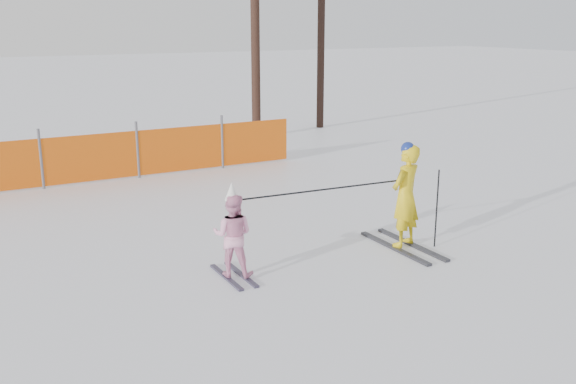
# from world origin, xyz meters

# --- Properties ---
(ground) EXTENTS (120.00, 120.00, 0.00)m
(ground) POSITION_xyz_m (0.00, 0.00, 0.00)
(ground) COLOR white
(ground) RESTS_ON ground
(adult) EXTENTS (0.67, 1.63, 1.64)m
(adult) POSITION_xyz_m (1.76, 0.05, 0.81)
(adult) COLOR black
(adult) RESTS_ON ground
(child) EXTENTS (0.70, 1.00, 1.32)m
(child) POSITION_xyz_m (-0.99, 0.23, 0.60)
(child) COLOR black
(child) RESTS_ON ground
(ski_poles) EXTENTS (3.09, 0.39, 1.21)m
(ski_poles) POSITION_xyz_m (0.98, 0.04, 0.92)
(ski_poles) COLOR black
(ski_poles) RESTS_ON ground
(tree_trunks) EXTENTS (2.86, 0.91, 7.04)m
(tree_trunks) POSITION_xyz_m (4.95, 10.02, 3.16)
(tree_trunks) COLOR #331E16
(tree_trunks) RESTS_ON ground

